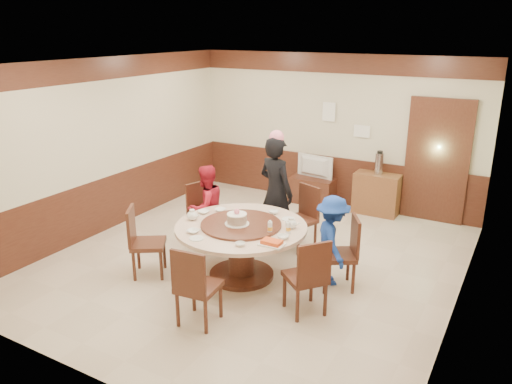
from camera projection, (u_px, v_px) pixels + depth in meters
The scene contains 31 objects.
room at pixel (256, 190), 6.95m from camera, with size 6.00×6.04×2.84m.
banquet_table at pixel (241, 240), 6.65m from camera, with size 1.75×1.75×0.78m.
chair_0 at pixel (339, 265), 6.46m from camera, with size 0.61×0.60×0.97m.
chair_1 at pixel (300, 229), 7.62m from camera, with size 0.57×0.57×0.97m.
chair_2 at pixel (206, 226), 7.76m from camera, with size 0.56×0.55×0.97m.
chair_3 at pixel (147, 254), 6.79m from camera, with size 0.61×0.61×0.97m.
chair_4 at pixel (198, 299), 5.66m from camera, with size 0.48×0.49×0.97m.
chair_5 at pixel (306, 289), 5.87m from camera, with size 0.62×0.62×0.97m.
person_standing at pixel (276, 192), 7.55m from camera, with size 0.63×0.41×1.73m, color black.
person_red at pixel (206, 207), 7.53m from camera, with size 0.63×0.49×1.30m, color #AD1729.
person_blue at pixel (332, 240), 6.49m from camera, with size 0.78×0.45×1.21m, color #173998.
birthday_cake at pixel (237, 219), 6.53m from camera, with size 0.32×0.32×0.21m.
teapot_left at pixel (192, 216), 6.76m from camera, with size 0.17×0.15×0.13m, color white.
teapot_right at pixel (291, 224), 6.48m from camera, with size 0.17×0.15×0.13m, color white.
bowl_0 at pixel (220, 210), 7.09m from camera, with size 0.15×0.15×0.04m, color white.
bowl_1 at pixel (240, 244), 5.97m from camera, with size 0.12×0.12×0.04m, color white.
bowl_2 at pixel (193, 231), 6.35m from camera, with size 0.16×0.16×0.04m, color white.
bowl_3 at pixel (283, 237), 6.16m from camera, with size 0.14×0.14×0.04m, color white.
bowl_4 at pixel (204, 212), 7.01m from camera, with size 0.15×0.15×0.04m, color white.
bowl_5 at pixel (274, 212), 7.00m from camera, with size 0.14×0.14×0.04m, color white.
saucer_near at pixel (197, 238), 6.16m from camera, with size 0.18×0.18×0.01m, color white.
saucer_far at pixel (288, 219), 6.79m from camera, with size 0.18×0.18×0.01m, color white.
shrimp_platter at pixel (272, 243), 5.98m from camera, with size 0.30×0.20×0.06m.
bottle_0 at pixel (270, 228), 6.30m from camera, with size 0.06×0.06×0.16m, color white.
bottle_1 at pixel (288, 228), 6.29m from camera, with size 0.06×0.06×0.16m, color white.
tv_stand at pixel (312, 190), 9.61m from camera, with size 0.85×0.45×0.50m, color #472116.
television at pixel (313, 167), 9.47m from camera, with size 0.75×0.10×0.43m, color gray.
side_cabinet at pixel (377, 194), 9.01m from camera, with size 0.80×0.40×0.75m, color brown.
thermos at pixel (379, 164), 8.83m from camera, with size 0.15×0.15×0.38m, color silver.
notice_left at pixel (329, 112), 9.22m from camera, with size 0.25×0.00×0.35m, color white.
notice_right at pixel (362, 131), 9.01m from camera, with size 0.30×0.00×0.22m, color white.
Camera 1 is at (3.27, -5.73, 3.24)m, focal length 35.00 mm.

